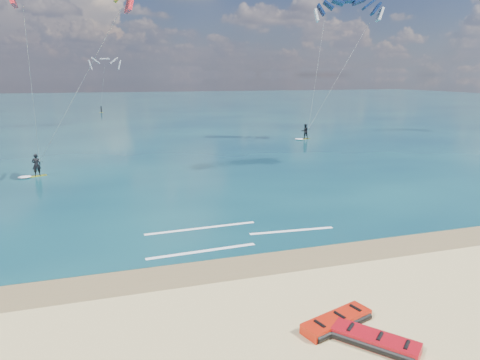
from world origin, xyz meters
name	(u,v)px	position (x,y,z in m)	size (l,w,h in m)	color
ground	(143,143)	(0.00, 40.00, 0.00)	(320.00, 320.00, 0.00)	tan
wet_sand_strip	(212,270)	(0.00, 3.00, 0.00)	(320.00, 2.40, 0.01)	brown
sea	(124,107)	(0.00, 104.00, 0.02)	(320.00, 200.00, 0.04)	#0A283B
packed_kite_left	(336,326)	(3.02, -2.34, 0.00)	(2.83, 1.13, 0.41)	red
packed_kite_mid	(375,345)	(3.63, -3.63, 0.00)	(2.84, 1.13, 0.41)	#AA0B15
kitesurfer_main	(52,74)	(-7.51, 20.74, 8.25)	(11.06, 8.33, 16.08)	#C8EC1B
kitesurfer_far	(328,63)	(22.21, 35.06, 9.59)	(10.08, 6.57, 18.08)	gold
shoreline_foam	(229,236)	(1.73, 6.56, 0.04)	(10.18, 3.60, 0.01)	white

